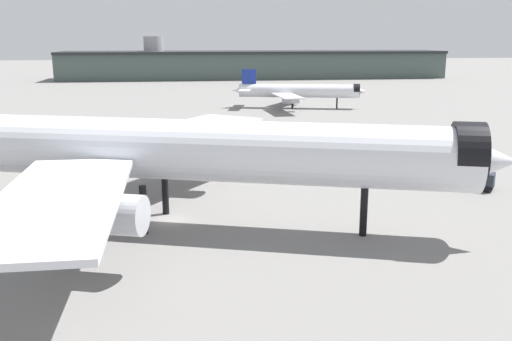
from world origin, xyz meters
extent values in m
plane|color=slate|center=(0.00, 0.00, 0.00)|extent=(900.00, 900.00, 0.00)
cylinder|color=silver|center=(1.34, -1.64, 8.43)|extent=(60.24, 24.44, 6.48)
cone|color=silver|center=(30.49, -10.77, 8.43)|extent=(8.71, 8.20, 6.36)
cylinder|color=black|center=(29.25, -10.38, 8.92)|extent=(4.74, 7.12, 6.55)
cube|color=silver|center=(1.92, 15.98, 7.62)|extent=(23.89, 28.07, 0.52)
cylinder|color=#B7BAC1|center=(2.33, 12.39, 5.48)|extent=(9.23, 5.96, 3.57)
cube|color=silver|center=(-8.23, -16.45, 7.62)|extent=(10.07, 27.59, 0.52)
cylinder|color=#B7BAC1|center=(-5.85, -13.74, 5.48)|extent=(9.23, 5.96, 3.57)
cylinder|color=black|center=(19.99, -7.48, 2.59)|extent=(0.78, 0.78, 5.19)
cylinder|color=black|center=(-0.56, 2.52, 2.59)|extent=(0.78, 0.78, 5.19)
cylinder|color=black|center=(-2.59, -3.98, 2.59)|extent=(0.78, 0.78, 5.19)
cylinder|color=silver|center=(34.58, 97.86, 4.92)|extent=(34.16, 11.79, 3.78)
cone|color=silver|center=(51.21, 93.81, 4.92)|extent=(4.92, 4.59, 3.71)
cone|color=silver|center=(17.95, 101.92, 4.92)|extent=(5.63, 4.66, 3.60)
cylinder|color=black|center=(50.48, 93.99, 5.20)|extent=(2.56, 4.12, 3.82)
cube|color=silver|center=(34.28, 107.81, 4.45)|extent=(12.76, 15.99, 0.30)
cylinder|color=#B7BAC1|center=(34.64, 105.82, 3.20)|extent=(5.15, 3.16, 2.08)
cube|color=silver|center=(29.74, 89.17, 4.45)|extent=(6.62, 15.77, 0.30)
cylinder|color=#B7BAC1|center=(30.97, 90.77, 3.20)|extent=(5.15, 3.16, 2.08)
cube|color=navy|center=(20.61, 101.27, 7.95)|extent=(4.08, 1.34, 6.06)
cube|color=silver|center=(20.90, 105.34, 5.30)|extent=(4.45, 6.72, 0.23)
cube|color=silver|center=(18.99, 97.52, 5.30)|extent=(4.45, 6.72, 0.23)
cylinder|color=black|center=(45.23, 95.27, 1.51)|extent=(0.45, 0.45, 3.03)
cylinder|color=black|center=(33.39, 100.20, 1.51)|extent=(0.45, 0.45, 3.03)
cylinder|color=black|center=(32.45, 96.34, 1.51)|extent=(0.45, 0.45, 3.03)
cube|color=#475651|center=(36.49, 216.06, 5.99)|extent=(185.19, 26.31, 11.98)
cube|color=#232628|center=(36.49, 216.06, 12.58)|extent=(185.20, 28.92, 1.20)
cylinder|color=#939399|center=(-11.80, 216.00, 10.06)|extent=(9.38, 9.38, 20.13)
cube|color=black|center=(40.41, 8.42, 0.62)|extent=(5.80, 5.09, 0.35)
cube|color=#232833|center=(41.74, 7.45, 1.60)|extent=(3.13, 3.15, 1.60)
cube|color=#1E2D38|center=(42.54, 6.87, 1.92)|extent=(1.20, 1.61, 0.80)
cube|color=#232833|center=(39.60, 9.00, 1.90)|extent=(4.02, 3.80, 2.20)
cylinder|color=black|center=(42.64, 8.22, 0.45)|extent=(0.89, 0.75, 0.90)
cylinder|color=black|center=(41.29, 6.36, 0.45)|extent=(0.89, 0.75, 0.90)
cylinder|color=black|center=(39.52, 10.48, 0.45)|extent=(0.89, 0.75, 0.90)
cylinder|color=black|center=(38.17, 8.61, 0.45)|extent=(0.89, 0.75, 0.90)
cube|color=black|center=(12.69, 38.61, 0.32)|extent=(2.40, 2.82, 0.20)
cube|color=beige|center=(12.69, 38.61, 1.12)|extent=(2.40, 2.82, 1.40)
sphere|color=black|center=(13.79, 38.08, 0.22)|extent=(0.44, 0.44, 0.44)
sphere|color=black|center=(12.44, 37.42, 0.22)|extent=(0.44, 0.44, 0.44)
sphere|color=black|center=(12.94, 39.80, 0.22)|extent=(0.44, 0.44, 0.44)
sphere|color=black|center=(11.60, 39.14, 0.22)|extent=(0.44, 0.44, 0.44)
camera|label=1|loc=(1.97, -60.87, 20.23)|focal=39.37mm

